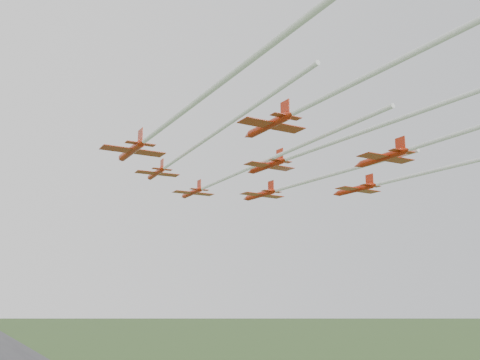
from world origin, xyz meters
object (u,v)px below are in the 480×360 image
jet_row2_right (288,187)px  jet_row3_left (164,126)px  jet_row3_right (388,182)px  jet_row2_left (185,154)px  jet_row4_right (455,135)px  jet_row4_left (323,98)px  jet_lead (229,177)px  jet_row3_mid (335,142)px

jet_row2_right → jet_row3_left: 39.36m
jet_row3_right → jet_row2_right: bearing=129.9°
jet_row3_left → jet_row3_right: jet_row3_left is taller
jet_row2_right → jet_row3_right: jet_row2_right is taller
jet_row2_left → jet_row3_right: size_ratio=1.34×
jet_row3_left → jet_row4_right: size_ratio=1.04×
jet_row2_left → jet_row4_left: size_ratio=1.14×
jet_row2_left → jet_row4_right: bearing=-53.0°
jet_row4_left → jet_row4_right: size_ratio=0.94×
jet_lead → jet_row4_right: bearing=-78.2°
jet_lead → jet_row3_left: size_ratio=1.19×
jet_row2_left → jet_row2_right: size_ratio=1.28×
jet_row4_left → jet_lead: bearing=75.4°
jet_row3_left → jet_lead: bearing=48.7°
jet_row2_left → jet_row4_left: bearing=-79.6°
jet_row2_left → jet_row4_left: 31.30m
jet_row4_left → jet_row4_right: (18.83, -2.50, -2.30)m
jet_lead → jet_row2_left: size_ratio=1.16×
jet_lead → jet_row3_mid: bearing=-84.7°
jet_lead → jet_row2_left: 18.09m
jet_row3_right → jet_row4_right: (-13.13, -25.68, -0.23)m
jet_row2_left → jet_row2_right: bearing=15.8°
jet_lead → jet_row4_right: size_ratio=1.23×
jet_row3_left → jet_row3_right: 46.47m
jet_row4_right → jet_row3_right: bearing=62.4°
jet_lead → jet_row2_right: jet_lead is taller
jet_lead → jet_row3_left: 35.95m
jet_row2_right → jet_row4_left: bearing=-121.8°
jet_row2_right → jet_row4_right: 39.15m
jet_row3_mid → jet_row4_left: size_ratio=1.27×
jet_row3_right → jet_row4_right: jet_row3_right is taller
jet_row3_mid → jet_row4_right: bearing=-71.4°
jet_row2_left → jet_row4_right: size_ratio=1.07×
jet_row3_left → jet_row4_left: bearing=-48.4°
jet_row2_right → jet_row2_left: bearing=-170.7°
jet_row2_right → jet_row4_right: jet_row2_right is taller
jet_row2_right → jet_row4_right: (-0.37, -39.14, -0.45)m
jet_row3_left → jet_row4_right: bearing=-29.1°
jet_row2_right → jet_row4_right: bearing=-94.7°
jet_row3_right → jet_row4_left: (-31.95, -23.17, 2.07)m
jet_row2_right → jet_row3_mid: 24.40m
jet_row3_right → jet_row4_right: 28.84m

